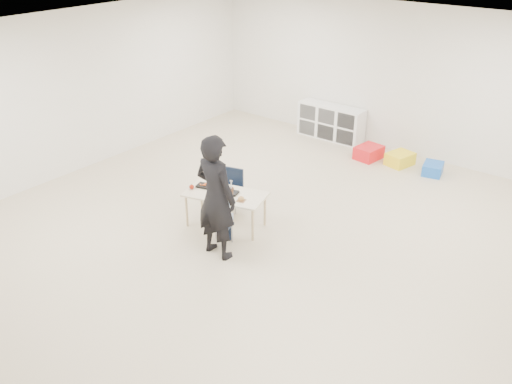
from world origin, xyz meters
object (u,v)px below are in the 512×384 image
Objects in this scene: cubby_shelf at (331,122)px; adult at (216,197)px; child at (219,213)px; table at (226,209)px; chair_near at (220,225)px.

adult is (1.05, -4.71, 0.51)m from cubby_shelf.
cubby_shelf is (-0.93, 4.53, -0.16)m from child.
child reaches higher than table.
adult reaches higher than table.
adult is at bearing -77.44° from cubby_shelf.
chair_near is at bearing -55.64° from adult.
adult is (0.40, -0.64, 0.59)m from table.
cubby_shelf is at bearing 86.18° from child.
cubby_shelf reaches higher than table.
child is at bearing -73.72° from table.
chair_near is (0.28, -0.46, 0.05)m from table.
child is 0.73× the size of cubby_shelf.
child reaches higher than chair_near.
child is 0.59× the size of adult.
child is 0.42m from adult.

